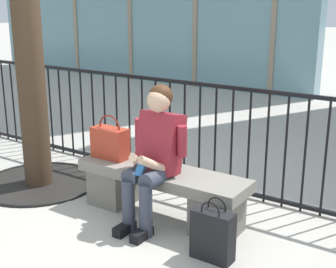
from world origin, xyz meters
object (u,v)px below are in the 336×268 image
Objects in this scene: seated_person_with_phone at (154,152)px; handbag_on_bench at (110,142)px; stone_bench at (162,188)px; shopping_bag at (213,235)px.

seated_person_with_phone is 2.90× the size of handbag_on_bench.
handbag_on_bench is (-0.59, 0.12, -0.05)m from seated_person_with_phone.
handbag_on_bench reaches higher than stone_bench.
handbag_on_bench is at bearing 168.71° from seated_person_with_phone.
handbag_on_bench is at bearing -179.01° from stone_bench.
shopping_bag is (0.73, -0.39, -0.07)m from stone_bench.
stone_bench is at bearing 152.17° from shopping_bag.
stone_bench is 0.67m from handbag_on_bench.
shopping_bag is at bearing -15.99° from handbag_on_bench.
seated_person_with_phone is 0.88m from shopping_bag.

